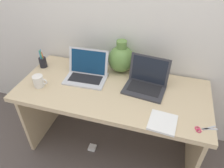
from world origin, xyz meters
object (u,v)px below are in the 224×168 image
green_vase (121,58)px  coffee_mug (39,81)px  notebook_stack (163,122)px  pen_cup (43,62)px  power_brick (92,148)px  laptop_right (147,80)px  laptop_left (87,71)px  scissors (202,129)px

green_vase → coffee_mug: bearing=-144.5°
green_vase → notebook_stack: green_vase is taller
pen_cup → power_brick: 0.96m
laptop_right → green_vase: bearing=145.6°
green_vase → pen_cup: (-0.71, -0.15, -0.07)m
laptop_left → laptop_right: bearing=0.8°
green_vase → notebook_stack: size_ratio=1.55×
notebook_stack → coffee_mug: size_ratio=1.52×
notebook_stack → coffee_mug: bearing=172.9°
laptop_right → notebook_stack: (0.17, -0.37, -0.06)m
green_vase → pen_cup: size_ratio=1.63×
laptop_right → notebook_stack: size_ratio=1.84×
power_brick → notebook_stack: bearing=-13.8°
notebook_stack → scissors: 0.26m
scissors → pen_cup: bearing=164.9°
pen_cup → scissors: size_ratio=1.24×
laptop_right → power_brick: 0.91m
laptop_left → coffee_mug: (-0.33, -0.23, -0.01)m
laptop_right → power_brick: bearing=-153.2°
power_brick → green_vase: bearing=66.3°
laptop_right → coffee_mug: (-0.85, -0.24, -0.02)m
notebook_stack → green_vase: bearing=128.4°
laptop_left → green_vase: bearing=35.8°
laptop_left → scissors: laptop_left is taller
laptop_left → pen_cup: size_ratio=1.99×
laptop_right → pen_cup: size_ratio=1.93×
laptop_left → scissors: 1.00m
green_vase → laptop_right: bearing=-34.4°
coffee_mug → scissors: bearing=-4.9°
laptop_right → notebook_stack: 0.41m
power_brick → coffee_mug: bearing=-177.0°
laptop_right → scissors: size_ratio=2.40×
power_brick → scissors: bearing=-8.6°
coffee_mug → scissors: (1.27, -0.11, -0.05)m
notebook_stack → coffee_mug: coffee_mug is taller
coffee_mug → pen_cup: bearing=114.9°
power_brick → laptop_right: bearing=26.8°
power_brick → pen_cup: bearing=155.1°
coffee_mug → scissors: size_ratio=0.86×
green_vase → power_brick: 0.94m
laptop_left → power_brick: laptop_left is taller
coffee_mug → pen_cup: (-0.13, 0.27, 0.00)m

